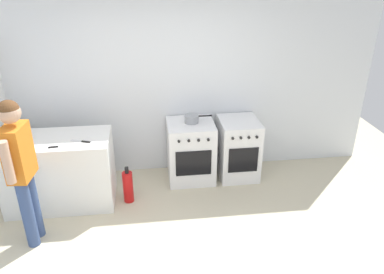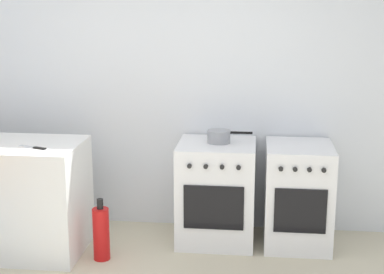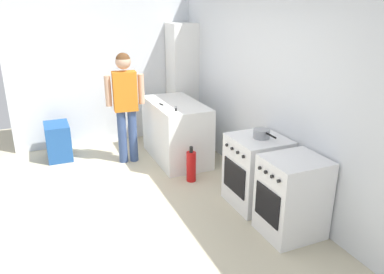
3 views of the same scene
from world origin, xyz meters
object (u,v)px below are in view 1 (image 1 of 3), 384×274
object	(u,v)px
oven_left	(191,151)
person	(20,162)
knife_utility	(81,141)
fire_extinguisher	(128,187)
knife_carving	(62,146)
oven_right	(238,148)
pot	(192,119)

from	to	relation	value
oven_left	person	size ratio (longest dim) A/B	0.51
knife_utility	fire_extinguisher	distance (m)	0.85
knife_carving	oven_right	bearing A→B (deg)	15.08
oven_left	fire_extinguisher	size ratio (longest dim) A/B	1.70
oven_left	knife_carving	distance (m)	1.75
oven_left	person	xyz separation A→B (m)	(-1.88, -1.10, 0.56)
knife_utility	oven_right	bearing A→B (deg)	13.86
oven_right	pot	distance (m)	0.81
knife_carving	person	world-z (taller)	person
knife_utility	knife_carving	size ratio (longest dim) A/B	0.74
oven_right	knife_carving	size ratio (longest dim) A/B	2.57
person	fire_extinguisher	size ratio (longest dim) A/B	3.31
knife_utility	knife_carving	xyz separation A→B (m)	(-0.21, -0.10, -0.00)
oven_right	knife_carving	world-z (taller)	knife_carving
knife_carving	person	distance (m)	0.59
person	fire_extinguisher	world-z (taller)	person
knife_utility	oven_left	bearing A→B (deg)	20.24
knife_utility	person	bearing A→B (deg)	-130.85
oven_right	person	distance (m)	2.84
oven_left	fire_extinguisher	bearing A→B (deg)	-151.22
oven_right	knife_utility	bearing A→B (deg)	-166.14
knife_utility	knife_carving	world-z (taller)	same
pot	knife_carving	world-z (taller)	pot
knife_utility	person	distance (m)	0.79
oven_left	pot	bearing A→B (deg)	53.16
knife_carving	fire_extinguisher	size ratio (longest dim) A/B	0.66
knife_carving	person	xyz separation A→B (m)	(-0.31, -0.49, 0.09)
person	knife_carving	bearing A→B (deg)	57.93
person	fire_extinguisher	bearing A→B (deg)	31.57
oven_left	knife_utility	world-z (taller)	knife_utility
knife_carving	fire_extinguisher	xyz separation A→B (m)	(0.70, 0.13, -0.69)
oven_right	pot	world-z (taller)	pot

